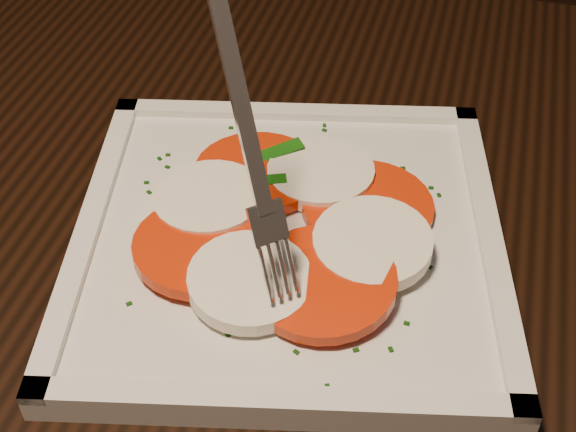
% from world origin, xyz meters
% --- Properties ---
extents(table, '(1.30, 0.95, 0.75)m').
position_xyz_m(table, '(0.16, 0.18, 0.65)').
color(table, black).
rests_on(table, ground).
extents(plate, '(0.30, 0.30, 0.01)m').
position_xyz_m(plate, '(0.08, 0.20, 0.76)').
color(plate, silver).
rests_on(plate, table).
extents(caprese_salad, '(0.21, 0.24, 0.02)m').
position_xyz_m(caprese_salad, '(0.08, 0.20, 0.77)').
color(caprese_salad, red).
rests_on(caprese_salad, plate).
extents(fork, '(0.08, 0.09, 0.17)m').
position_xyz_m(fork, '(0.06, 0.17, 0.87)').
color(fork, white).
rests_on(fork, caprese_salad).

